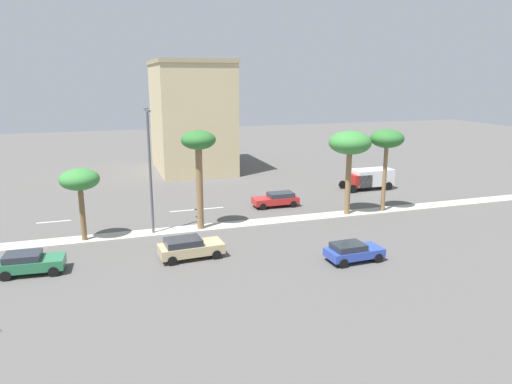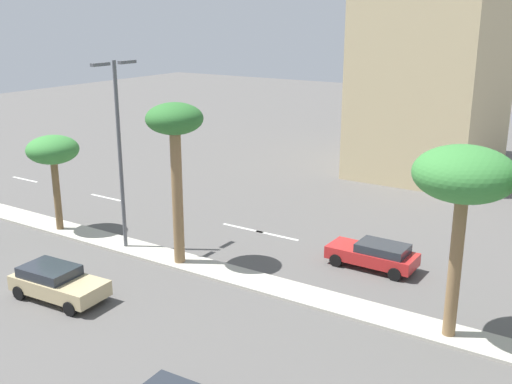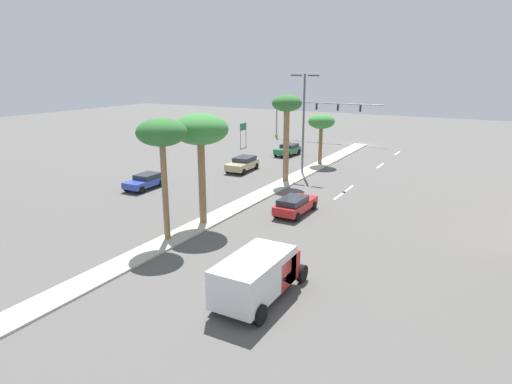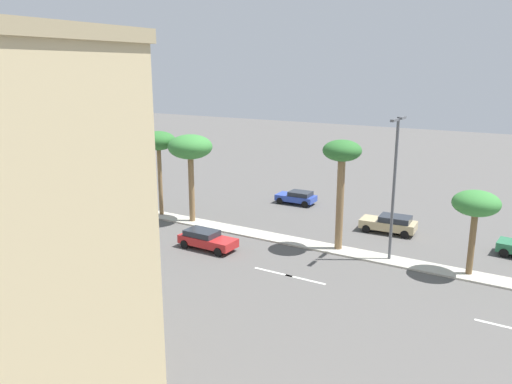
# 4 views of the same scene
# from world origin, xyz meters

# --- Properties ---
(ground_plane) EXTENTS (160.00, 160.00, 0.00)m
(ground_plane) POSITION_xyz_m (0.00, 36.99, 0.00)
(ground_plane) COLOR #565451
(median_curb) EXTENTS (1.80, 95.12, 0.12)m
(median_curb) POSITION_xyz_m (0.00, 47.56, 0.06)
(median_curb) COLOR #B7B2A3
(median_curb) RESTS_ON ground
(lane_stripe_mid) EXTENTS (0.20, 2.80, 0.01)m
(lane_stripe_mid) POSITION_xyz_m (-5.88, 12.64, 0.01)
(lane_stripe_mid) COLOR silver
(lane_stripe_mid) RESTS_ON ground
(lane_stripe_front) EXTENTS (0.20, 2.80, 0.01)m
(lane_stripe_front) POSITION_xyz_m (-5.88, 23.98, 0.01)
(lane_stripe_front) COLOR silver
(lane_stripe_front) RESTS_ON ground
(lane_stripe_trailing) EXTENTS (0.20, 2.80, 0.01)m
(lane_stripe_trailing) POSITION_xyz_m (-5.88, 26.29, 0.01)
(lane_stripe_trailing) COLOR silver
(lane_stripe_trailing) RESTS_ON ground
(palm_tree_center) EXTENTS (2.90, 2.90, 5.48)m
(palm_tree_center) POSITION_xyz_m (0.22, 15.31, 4.68)
(palm_tree_center) COLOR brown
(palm_tree_center) RESTS_ON median_curb
(palm_tree_trailing) EXTENTS (2.74, 2.74, 7.99)m
(palm_tree_trailing) POSITION_xyz_m (0.19, 24.26, 6.79)
(palm_tree_trailing) COLOR olive
(palm_tree_trailing) RESTS_ON median_curb
(palm_tree_mid) EXTENTS (3.72, 3.72, 7.47)m
(palm_tree_mid) POSITION_xyz_m (0.09, 37.68, 6.40)
(palm_tree_mid) COLOR olive
(palm_tree_mid) RESTS_ON median_curb
(palm_tree_rear) EXTENTS (3.01, 3.01, 7.51)m
(palm_tree_rear) POSITION_xyz_m (0.22, 41.32, 6.61)
(palm_tree_rear) COLOR olive
(palm_tree_rear) RESTS_ON median_curb
(street_lamp_leading) EXTENTS (2.90, 0.24, 9.78)m
(street_lamp_leading) POSITION_xyz_m (0.13, 20.46, 5.85)
(street_lamp_leading) COLOR #515459
(street_lamp_leading) RESTS_ON median_curb
(street_lamp_front) EXTENTS (2.90, 0.24, 11.44)m
(street_lamp_front) POSITION_xyz_m (-0.01, 58.54, 6.71)
(street_lamp_front) COLOR #515459
(street_lamp_front) RESTS_ON median_curb
(sedan_tan_leading) EXTENTS (2.28, 4.48, 1.44)m
(sedan_tan_leading) POSITION_xyz_m (6.11, 22.26, 0.77)
(sedan_tan_leading) COLOR tan
(sedan_tan_leading) RESTS_ON ground
(sedan_white_left) EXTENTS (2.13, 3.97, 1.41)m
(sedan_white_left) POSITION_xyz_m (8.96, 58.71, 0.76)
(sedan_white_left) COLOR silver
(sedan_white_left) RESTS_ON ground
(sedan_blue_center) EXTENTS (2.06, 3.89, 1.28)m
(sedan_blue_center) POSITION_xyz_m (10.11, 32.64, 0.70)
(sedan_blue_center) COLOR #2D47AD
(sedan_blue_center) RESTS_ON ground
(sedan_red_rear) EXTENTS (1.90, 4.38, 1.35)m
(sedan_red_rear) POSITION_xyz_m (-4.59, 32.66, 0.73)
(sedan_red_rear) COLOR red
(sedan_red_rear) RESTS_ON ground
(sedan_black_front) EXTENTS (1.99, 4.49, 1.24)m
(sedan_black_front) POSITION_xyz_m (8.29, 52.61, 0.69)
(sedan_black_front) COLOR black
(sedan_black_front) RESTS_ON ground
(box_truck) EXTENTS (2.49, 5.66, 2.22)m
(box_truck) POSITION_xyz_m (-8.28, 44.89, 1.25)
(box_truck) COLOR #B21E19
(box_truck) RESTS_ON ground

